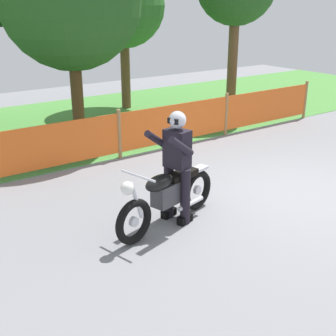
# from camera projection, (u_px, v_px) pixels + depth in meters

# --- Properties ---
(ground) EXTENTS (24.00, 24.00, 0.02)m
(ground) POSITION_uv_depth(u_px,v_px,m) (291.00, 194.00, 7.67)
(ground) COLOR gray
(grass_verge) EXTENTS (24.00, 6.26, 0.01)m
(grass_verge) POSITION_uv_depth(u_px,v_px,m) (112.00, 118.00, 12.62)
(grass_verge) COLOR #4C8C3D
(grass_verge) RESTS_ON ground
(barrier_fence) EXTENTS (9.07, 0.08, 1.05)m
(barrier_fence) POSITION_uv_depth(u_px,v_px,m) (177.00, 123.00, 10.04)
(barrier_fence) COLOR #997547
(barrier_fence) RESTS_ON ground
(tree_near_right) EXTENTS (2.43, 2.43, 4.24)m
(tree_near_right) POSITION_uv_depth(u_px,v_px,m) (123.00, 6.00, 12.77)
(tree_near_right) COLOR brown
(tree_near_right) RESTS_ON ground
(motorcycle_lead) EXTENTS (2.03, 0.75, 0.98)m
(motorcycle_lead) POSITION_uv_depth(u_px,v_px,m) (167.00, 196.00, 6.43)
(motorcycle_lead) COLOR black
(motorcycle_lead) RESTS_ON ground
(rider_lead) EXTENTS (0.65, 0.64, 1.69)m
(rider_lead) POSITION_uv_depth(u_px,v_px,m) (176.00, 163.00, 6.41)
(rider_lead) COLOR black
(rider_lead) RESTS_ON ground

